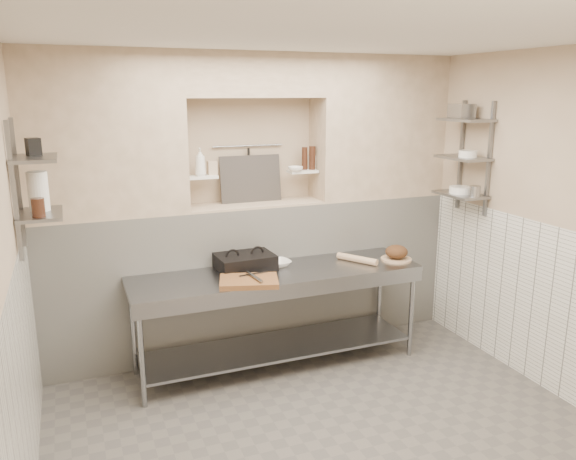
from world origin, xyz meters
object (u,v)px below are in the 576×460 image
mixing_bowl (278,263)px  jug_left (38,191)px  bottle_soap (200,162)px  prep_table (278,299)px  rolling_pin (357,259)px  bowl_alcove (295,169)px  bread_loaf (397,252)px  panini_press (245,262)px  cutting_board (249,281)px

mixing_bowl → jug_left: size_ratio=0.79×
bottle_soap → prep_table: bearing=-45.3°
mixing_bowl → rolling_pin: 0.75m
rolling_pin → bowl_alcove: bearing=129.5°
bread_loaf → bottle_soap: 2.01m
panini_press → jug_left: (-1.62, -0.25, 0.79)m
rolling_pin → mixing_bowl: bearing=168.0°
cutting_board → bread_loaf: (1.51, 0.14, 0.06)m
mixing_bowl → bottle_soap: size_ratio=0.89×
mixing_bowl → bowl_alcove: size_ratio=1.56×
bread_loaf → jug_left: size_ratio=0.74×
jug_left → bottle_soap: bearing=24.5°
panini_press → jug_left: bearing=-174.2°
mixing_bowl → rolling_pin: rolling_pin is taller
mixing_bowl → prep_table: bearing=-111.9°
mixing_bowl → bottle_soap: 1.16m
cutting_board → panini_press: bearing=77.1°
mixing_bowl → bowl_alcove: (0.32, 0.35, 0.81)m
mixing_bowl → jug_left: 2.11m
prep_table → bread_loaf: (1.18, -0.07, 0.34)m
mixing_bowl → bread_loaf: (1.11, -0.23, 0.05)m
cutting_board → rolling_pin: (1.13, 0.21, 0.01)m
bottle_soap → jug_left: bottle_soap is taller
prep_table → cutting_board: bearing=-148.2°
prep_table → mixing_bowl: bearing=68.1°
panini_press → bread_loaf: 1.44m
bottle_soap → bowl_alcove: bottle_soap is taller
bowl_alcove → panini_press: bearing=-152.2°
bottle_soap → cutting_board: bearing=-74.5°
panini_press → cutting_board: panini_press is taller
prep_table → rolling_pin: bearing=0.3°
panini_press → bread_loaf: bread_loaf is taller
cutting_board → bowl_alcove: (0.71, 0.72, 0.81)m
bread_loaf → cutting_board: bearing=-174.8°
bowl_alcove → jug_left: 2.32m
prep_table → cutting_board: (-0.33, -0.20, 0.28)m
panini_press → rolling_pin: (1.04, -0.18, -0.04)m
jug_left → rolling_pin: bearing=1.4°
rolling_pin → bottle_soap: (-1.34, 0.54, 0.91)m
cutting_board → mixing_bowl: mixing_bowl is taller
panini_press → mixing_bowl: (0.30, -0.03, -0.04)m
cutting_board → jug_left: jug_left is taller
bottle_soap → jug_left: 1.46m
panini_press → mixing_bowl: size_ratio=2.30×
rolling_pin → bottle_soap: 1.70m
rolling_pin → bowl_alcove: (-0.42, 0.51, 0.80)m
prep_table → bowl_alcove: (0.38, 0.51, 1.09)m
panini_press → cutting_board: size_ratio=1.08×
panini_press → rolling_pin: 1.06m
panini_press → bottle_soap: (-0.30, 0.35, 0.87)m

